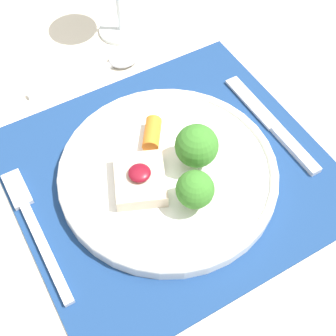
{
  "coord_description": "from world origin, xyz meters",
  "views": [
    {
      "loc": [
        -0.18,
        -0.3,
        1.24
      ],
      "look_at": [
        -0.01,
        -0.01,
        0.75
      ],
      "focal_mm": 50.0,
      "sensor_mm": 36.0,
      "label": 1
    }
  ],
  "objects_px": {
    "dinner_plate": "(170,171)",
    "fork": "(33,223)",
    "knife": "(277,129)",
    "spoon": "(110,64)"
  },
  "relations": [
    {
      "from": "fork",
      "to": "knife",
      "type": "height_order",
      "value": "knife"
    },
    {
      "from": "spoon",
      "to": "fork",
      "type": "bearing_deg",
      "value": -136.53
    },
    {
      "from": "dinner_plate",
      "to": "fork",
      "type": "distance_m",
      "value": 0.18
    },
    {
      "from": "fork",
      "to": "knife",
      "type": "bearing_deg",
      "value": -4.62
    },
    {
      "from": "fork",
      "to": "spoon",
      "type": "height_order",
      "value": "spoon"
    },
    {
      "from": "dinner_plate",
      "to": "fork",
      "type": "xyz_separation_m",
      "value": [
        -0.18,
        0.02,
        -0.01
      ]
    },
    {
      "from": "fork",
      "to": "spoon",
      "type": "xyz_separation_m",
      "value": [
        0.21,
        0.21,
        -0.0
      ]
    },
    {
      "from": "dinner_plate",
      "to": "spoon",
      "type": "height_order",
      "value": "dinner_plate"
    },
    {
      "from": "dinner_plate",
      "to": "knife",
      "type": "xyz_separation_m",
      "value": [
        0.17,
        -0.01,
        -0.01
      ]
    },
    {
      "from": "knife",
      "to": "fork",
      "type": "bearing_deg",
      "value": 174.61
    }
  ]
}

